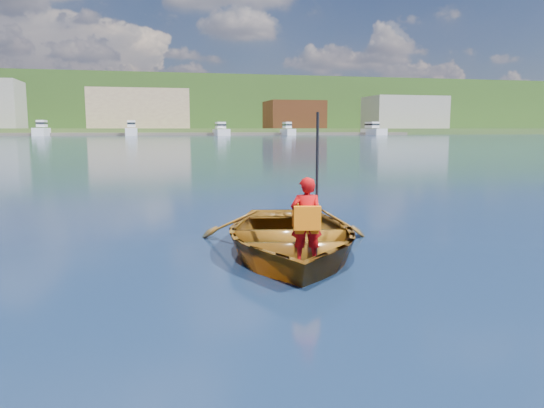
% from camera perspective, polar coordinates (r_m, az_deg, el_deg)
% --- Properties ---
extents(ground, '(600.00, 600.00, 0.00)m').
position_cam_1_polar(ground, '(7.92, 4.44, -5.13)').
color(ground, '#112A43').
rests_on(ground, ground).
extents(rowboat, '(3.52, 4.41, 0.82)m').
position_cam_1_polar(rowboat, '(7.71, 1.88, -3.50)').
color(rowboat, maroon).
rests_on(rowboat, ground).
extents(child_paddler, '(0.45, 0.39, 1.92)m').
position_cam_1_polar(child_paddler, '(6.77, 3.73, -1.66)').
color(child_paddler, '#B2080B').
rests_on(child_paddler, ground).
extents(shoreline, '(400.00, 140.00, 22.00)m').
position_cam_1_polar(shoreline, '(244.13, -12.65, 9.87)').
color(shoreline, '#385E2B').
rests_on(shoreline, ground).
extents(dock, '(160.04, 6.66, 0.80)m').
position_cam_1_polar(dock, '(155.37, -13.73, 7.32)').
color(dock, '#5E5548').
rests_on(dock, ground).
extents(waterfront_buildings, '(202.00, 16.00, 14.00)m').
position_cam_1_polar(waterfront_buildings, '(172.54, -15.03, 9.77)').
color(waterfront_buildings, brown).
rests_on(waterfront_buildings, ground).
extents(marina_yachts, '(146.03, 13.54, 4.38)m').
position_cam_1_polar(marina_yachts, '(150.77, -15.40, 7.63)').
color(marina_yachts, silver).
rests_on(marina_yachts, ground).
extents(hillside_trees, '(273.25, 79.77, 26.08)m').
position_cam_1_polar(hillside_trees, '(254.24, -10.71, 11.99)').
color(hillside_trees, '#382314').
rests_on(hillside_trees, ground).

